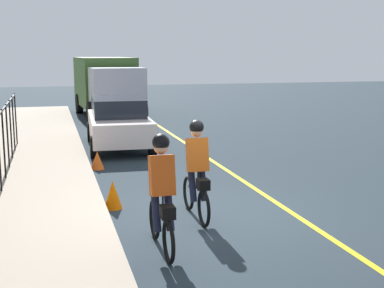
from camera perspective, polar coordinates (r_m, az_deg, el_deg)
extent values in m
plane|color=#243139|center=(9.92, 1.51, -7.66)|extent=(80.00, 80.00, 0.00)
cube|color=yellow|center=(10.48, 9.98, -6.83)|extent=(36.00, 0.12, 0.01)
cube|color=#A89988|center=(9.53, -18.68, -8.46)|extent=(40.00, 3.20, 0.15)
cylinder|color=black|center=(12.66, -19.87, 0.03)|extent=(0.04, 0.04, 1.60)
cylinder|color=black|center=(13.84, -19.50, 0.85)|extent=(0.04, 0.04, 1.60)
cylinder|color=black|center=(15.03, -19.19, 1.54)|extent=(0.04, 0.04, 1.60)
cylinder|color=black|center=(16.22, -18.92, 2.14)|extent=(0.04, 0.04, 1.60)
cylinder|color=black|center=(17.41, -18.69, 2.65)|extent=(0.04, 0.04, 1.60)
torus|color=black|center=(8.59, -4.12, -8.18)|extent=(0.66, 0.06, 0.66)
torus|color=black|center=(7.62, -2.58, -10.56)|extent=(0.66, 0.06, 0.66)
cube|color=black|center=(8.02, -3.42, -7.61)|extent=(0.93, 0.04, 0.24)
cylinder|color=black|center=(7.84, -3.20, -6.89)|extent=(0.03, 0.03, 0.35)
cube|color=#D25015|center=(7.76, -3.31, -3.43)|extent=(0.34, 0.36, 0.63)
sphere|color=tan|center=(7.73, -3.42, -0.31)|extent=(0.22, 0.22, 0.22)
sphere|color=black|center=(7.71, -3.43, 0.20)|extent=(0.26, 0.26, 0.26)
cylinder|color=#191E38|center=(7.86, -3.96, -7.23)|extent=(0.34, 0.12, 0.65)
cylinder|color=#191E38|center=(7.90, -2.53, -7.12)|extent=(0.34, 0.12, 0.65)
cube|color=black|center=(7.53, -2.69, -7.44)|extent=(0.24, 0.20, 0.18)
torus|color=black|center=(10.10, -0.39, -5.38)|extent=(0.66, 0.06, 0.66)
torus|color=black|center=(9.13, 1.30, -7.06)|extent=(0.66, 0.06, 0.66)
cube|color=black|center=(9.55, 0.41, -4.74)|extent=(0.93, 0.04, 0.24)
cylinder|color=black|center=(9.37, 0.66, -4.07)|extent=(0.03, 0.03, 0.35)
cube|color=orange|center=(9.31, 0.58, -1.16)|extent=(0.34, 0.36, 0.63)
sphere|color=tan|center=(9.29, 0.50, 1.44)|extent=(0.22, 0.22, 0.22)
sphere|color=black|center=(9.28, 0.50, 1.86)|extent=(0.26, 0.26, 0.26)
cylinder|color=#191E38|center=(9.38, 0.02, -4.37)|extent=(0.34, 0.12, 0.65)
cylinder|color=#191E38|center=(9.44, 1.20, -4.29)|extent=(0.34, 0.12, 0.65)
cube|color=black|center=(9.06, 1.22, -4.43)|extent=(0.24, 0.20, 0.18)
cube|color=white|center=(16.81, -7.99, 1.87)|extent=(4.48, 2.00, 0.70)
cube|color=#1E232D|center=(16.93, -8.10, 4.07)|extent=(2.53, 1.69, 0.56)
cylinder|color=black|center=(15.49, -4.36, -0.06)|extent=(0.65, 0.25, 0.64)
cylinder|color=black|center=(15.34, -10.65, -0.30)|extent=(0.65, 0.25, 0.64)
cylinder|color=black|center=(18.42, -5.72, 1.52)|extent=(0.65, 0.25, 0.64)
cylinder|color=black|center=(18.29, -11.02, 1.33)|extent=(0.65, 0.25, 0.64)
cube|color=#3C6229|center=(25.96, -9.56, 6.77)|extent=(4.89, 2.66, 2.30)
cube|color=silver|center=(22.61, -8.17, 5.85)|extent=(1.94, 2.31, 1.90)
cylinder|color=black|center=(23.05, -5.43, 3.61)|extent=(0.98, 0.35, 0.96)
cylinder|color=black|center=(22.66, -10.97, 3.36)|extent=(0.98, 0.35, 0.96)
cylinder|color=black|center=(27.28, -7.52, 4.54)|extent=(0.98, 0.35, 0.96)
cylinder|color=black|center=(26.94, -12.21, 4.34)|extent=(0.98, 0.35, 0.96)
cone|color=orange|center=(13.83, -10.30, -1.76)|extent=(0.36, 0.36, 0.47)
cone|color=#EE6302|center=(10.30, -8.64, -5.49)|extent=(0.36, 0.36, 0.55)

